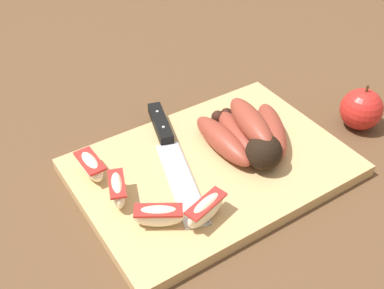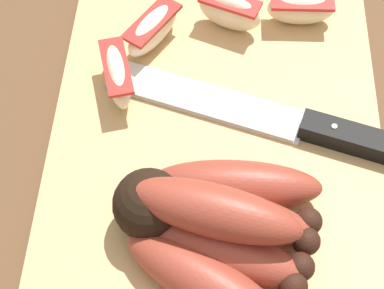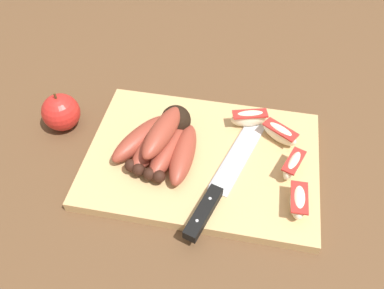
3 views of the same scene
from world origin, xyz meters
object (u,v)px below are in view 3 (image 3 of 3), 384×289
(banana_bunch, at_px, (163,141))
(whole_apple, at_px, (61,112))
(apple_wedge_near, at_px, (280,133))
(apple_wedge_middle, at_px, (249,118))
(chefs_knife, at_px, (217,191))
(apple_wedge_extra, at_px, (293,165))
(apple_wedge_far, at_px, (298,201))

(banana_bunch, relative_size, whole_apple, 1.92)
(apple_wedge_near, bearing_deg, apple_wedge_middle, -24.66)
(whole_apple, bearing_deg, apple_wedge_middle, -172.32)
(chefs_knife, distance_m, apple_wedge_middle, 0.17)
(apple_wedge_middle, bearing_deg, apple_wedge_extra, 130.17)
(apple_wedge_far, height_order, whole_apple, whole_apple)
(chefs_knife, relative_size, apple_wedge_extra, 4.22)
(apple_wedge_far, relative_size, apple_wedge_extra, 1.00)
(apple_wedge_middle, height_order, apple_wedge_extra, apple_wedge_extra)
(apple_wedge_middle, height_order, whole_apple, whole_apple)
(apple_wedge_middle, bearing_deg, apple_wedge_near, 155.34)
(banana_bunch, bearing_deg, apple_wedge_extra, 177.90)
(banana_bunch, bearing_deg, apple_wedge_far, 162.12)
(apple_wedge_near, distance_m, apple_wedge_middle, 0.06)
(whole_apple, bearing_deg, apple_wedge_extra, 173.54)
(apple_wedge_extra, bearing_deg, apple_wedge_near, -70.81)
(apple_wedge_far, bearing_deg, apple_wedge_extra, -81.19)
(banana_bunch, xyz_separation_m, apple_wedge_near, (-0.20, -0.06, -0.01))
(banana_bunch, distance_m, apple_wedge_middle, 0.17)
(apple_wedge_far, bearing_deg, apple_wedge_near, -75.78)
(apple_wedge_near, height_order, apple_wedge_far, same)
(whole_apple, bearing_deg, chefs_knife, 160.13)
(banana_bunch, height_order, apple_wedge_far, banana_bunch)
(apple_wedge_near, relative_size, apple_wedge_extra, 1.09)
(chefs_knife, xyz_separation_m, apple_wedge_middle, (-0.04, -0.16, 0.01))
(chefs_knife, relative_size, apple_wedge_near, 3.88)
(apple_wedge_middle, relative_size, apple_wedge_extra, 1.12)
(banana_bunch, xyz_separation_m, apple_wedge_far, (-0.24, 0.08, -0.01))
(chefs_knife, bearing_deg, banana_bunch, -34.56)
(apple_wedge_near, bearing_deg, apple_wedge_far, 104.22)
(apple_wedge_near, bearing_deg, banana_bunch, 17.27)
(banana_bunch, bearing_deg, chefs_knife, 145.44)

